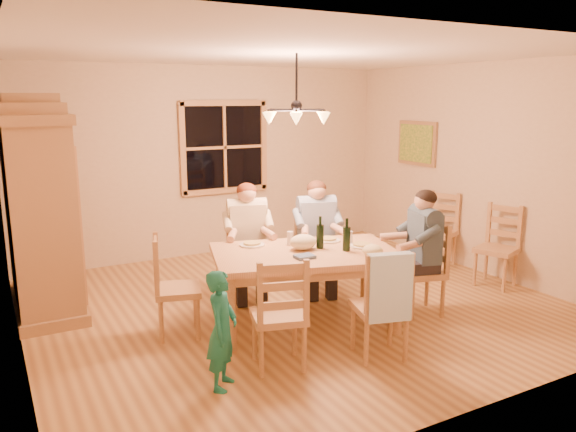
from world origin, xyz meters
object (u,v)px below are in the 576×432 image
chair_end_right (420,286)px  armoire (41,215)px  adult_slate_man (423,237)px  chair_near_left (279,333)px  dining_table (305,261)px  chair_spare_front (495,262)px  chair_spare_back (437,243)px  chair_end_left (179,305)px  wine_bottle_a (320,232)px  child (222,330)px  chair_far_right (316,268)px  adult_plaid_man (317,223)px  wine_bottle_b (347,235)px  adult_woman (247,227)px  chair_far_left (248,273)px  chair_near_right (379,323)px  chandelier (296,115)px

chair_end_right → armoire: bearing=76.1°
adult_slate_man → chair_near_left: bearing=116.6°
dining_table → chair_spare_front: (2.62, -0.11, -0.36)m
chair_spare_front → chair_spare_back: bearing=-20.1°
chair_end_left → chair_end_right: size_ratio=1.00×
chair_end_right → wine_bottle_a: size_ratio=3.00×
dining_table → chair_end_right: (1.21, -0.35, -0.36)m
child → wine_bottle_a: bearing=-20.8°
chair_far_right → child: (-1.80, -1.52, 0.18)m
chair_near_left → chair_spare_front: same height
chair_end_right → adult_plaid_man: size_ratio=1.13×
wine_bottle_b → chair_far_right: bearing=77.0°
adult_woman → wine_bottle_b: bearing=132.7°
chair_far_left → adult_slate_man: 1.99m
chair_far_left → chair_end_left: 1.18m
adult_woman → wine_bottle_a: adult_woman is taller
chair_far_right → adult_woman: (-0.77, 0.22, 0.54)m
chair_near_left → adult_slate_man: adult_slate_man is taller
chair_far_right → chair_near_right: 1.72m
chair_far_left → chair_spare_front: same height
chair_far_right → child: bearing=56.3°
adult_woman → wine_bottle_b: 1.26m
chair_end_right → adult_plaid_man: 1.36m
armoire → chair_far_left: bearing=-18.7°
armoire → child: size_ratio=2.39×
chair_far_right → adult_plaid_man: (0.00, -0.00, 0.54)m
child → chair_near_left: bearing=-40.9°
adult_slate_man → armoire: bearing=76.1°
dining_table → wine_bottle_a: (0.19, 0.03, 0.27)m
chair_spare_front → chair_end_left: bearing=63.2°
chandelier → chair_end_left: 2.25m
chandelier → chair_near_right: chandelier is taller
chair_end_right → adult_woman: adult_woman is taller
adult_slate_man → wine_bottle_b: bearing=94.7°
dining_table → chair_far_left: size_ratio=2.07×
chair_near_left → chair_far_left: bearing=90.0°
chandelier → child: bearing=-137.2°
armoire → chair_far_right: 3.06m
dining_table → adult_slate_man: (1.21, -0.35, 0.18)m
chair_far_right → wine_bottle_a: size_ratio=3.00×
chair_near_right → chair_spare_front: bearing=35.2°
wine_bottle_b → chair_far_left: bearing=116.7°
adult_slate_man → chair_spare_back: size_ratio=0.88×
chair_near_left → chair_spare_front: (3.29, 0.59, 0.00)m
chair_near_right → chair_end_left: (-1.41, 1.30, 0.00)m
dining_table → chair_end_left: size_ratio=2.07×
adult_woman → adult_slate_man: size_ratio=1.00×
chair_near_left → adult_slate_man: (1.88, 0.35, 0.54)m
child → dining_table: bearing=-18.0°
chair_near_right → chair_spare_back: same height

